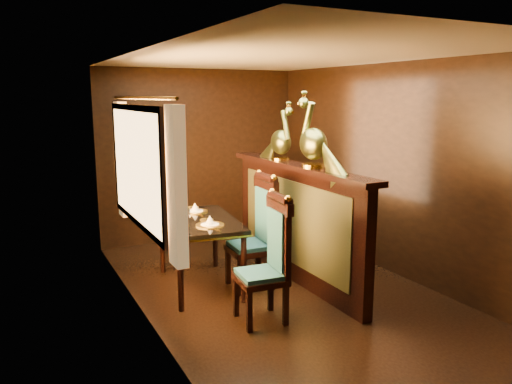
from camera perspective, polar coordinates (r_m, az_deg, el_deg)
ground at (r=5.56m, az=3.26°, el=-11.42°), size 5.00×5.00×0.00m
room_shell at (r=5.14m, az=2.52°, el=4.99°), size 3.04×5.04×2.52m
partition at (r=5.74m, az=4.59°, el=-3.22°), size 0.26×2.70×1.36m
dining_table at (r=5.56m, az=-6.58°, el=-3.81°), size 0.97×1.42×0.98m
chair_left at (r=4.73m, az=1.82°, el=-7.13°), size 0.49×0.51×1.24m
chair_right at (r=5.55m, az=0.40°, el=-4.10°), size 0.49×0.52×1.30m
peacock_left at (r=5.31m, az=6.60°, el=7.08°), size 0.25×0.68×0.81m
peacock_right at (r=5.90m, az=2.87°, el=6.95°), size 0.22×0.58×0.69m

